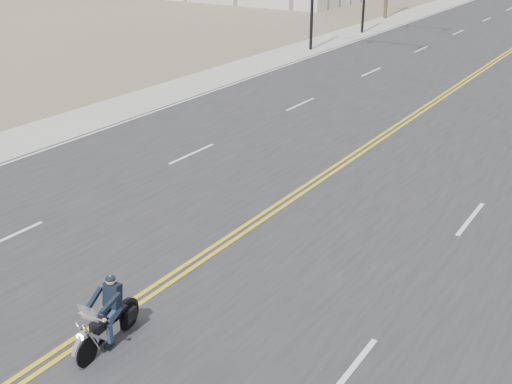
% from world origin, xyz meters
% --- Properties ---
extents(motorcyclist, '(1.04, 1.96, 1.46)m').
position_xyz_m(motorcyclist, '(0.60, 2.23, 0.73)').
color(motorcyclist, black).
rests_on(motorcyclist, ground).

